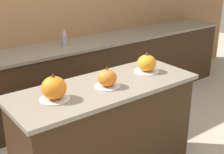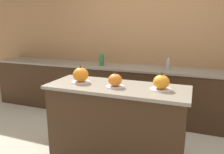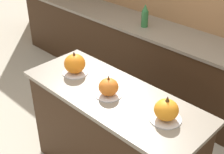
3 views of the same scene
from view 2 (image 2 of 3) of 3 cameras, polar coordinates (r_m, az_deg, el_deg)
name	(u,v)px [view 2 (image 2 of 3)]	position (r m, az deg, el deg)	size (l,w,h in m)	color
wall_back	(149,46)	(4.01, 9.55, 8.07)	(8.00, 0.06, 2.50)	#9E7047
kitchen_island	(117,125)	(2.60, 1.21, -12.37)	(1.58, 0.62, 0.95)	#382314
back_counter	(143,93)	(3.84, 8.11, -4.21)	(6.00, 0.60, 0.91)	#382314
pumpkin_cake_left	(81,75)	(2.60, -8.18, 0.50)	(0.22, 0.22, 0.21)	silver
pumpkin_cake_center	(115,80)	(2.39, 0.81, -0.92)	(0.20, 0.20, 0.18)	silver
pumpkin_cake_right	(161,83)	(2.34, 12.74, -1.41)	(0.23, 0.23, 0.19)	silver
bottle_tall	(102,58)	(3.88, -2.74, 4.94)	(0.08, 0.08, 0.27)	#2D6B38
bottle_short	(168,63)	(3.66, 14.43, 3.49)	(0.06, 0.06, 0.20)	#99999E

